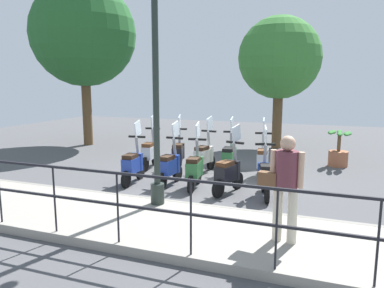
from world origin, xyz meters
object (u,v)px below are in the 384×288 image
Objects in this scene: scooter_near_4 at (133,164)px; scooter_near_3 at (170,166)px; pedestrian_with_bag at (285,181)px; potted_palm at (338,151)px; scooter_far_3 at (178,153)px; scooter_near_2 at (195,168)px; scooter_near_0 at (266,176)px; scooter_far_1 at (229,157)px; tree_distant at (279,58)px; scooter_far_4 at (150,152)px; scooter_far_0 at (263,159)px; scooter_far_2 at (204,156)px; scooter_near_1 at (228,172)px; lamp_post_near at (156,101)px; tree_large at (84,34)px.

scooter_near_3 is at bearing -85.28° from scooter_near_4.
pedestrian_with_bag is 6.42m from potted_palm.
potted_palm is at bearing -79.87° from scooter_far_3.
scooter_near_2 is 1.00× the size of scooter_far_3.
scooter_far_1 is at bearing 21.84° from scooter_near_0.
tree_distant is (8.83, 1.35, 2.25)m from pedestrian_with_bag.
scooter_far_0 is at bearing -95.13° from scooter_far_4.
scooter_far_0 is at bearing -78.28° from scooter_far_2.
tree_distant is 5.76m from scooter_far_3.
scooter_near_2 is 1.00× the size of scooter_far_0.
potted_palm is 0.69× the size of scooter_near_3.
tree_distant reaches higher than scooter_far_1.
scooter_far_1 and scooter_far_4 have the same top height.
scooter_far_0 is (4.27, 1.07, -0.60)m from pedestrian_with_bag.
scooter_near_1 is at bearing 39.04° from pedestrian_with_bag.
scooter_far_0 is (-4.57, -0.28, -2.84)m from tree_distant.
pedestrian_with_bag is 1.03× the size of scooter_near_3.
scooter_far_1 is 1.00× the size of scooter_far_2.
pedestrian_with_bag is at bearing -156.25° from scooter_far_3.
scooter_far_3 is (0.07, 1.52, 0.00)m from scooter_far_1.
scooter_near_3 is (-3.68, 3.84, 0.04)m from potted_palm.
potted_palm is 2.80m from scooter_far_0.
scooter_near_1 is at bearing 74.98° from scooter_near_0.
scooter_near_4 is at bearing 65.47° from pedestrian_with_bag.
tree_distant is at bearing -12.05° from scooter_far_1.
potted_palm is 5.57m from scooter_far_4.
scooter_near_1 is 1.00× the size of scooter_far_2.
tree_large reaches higher than lamp_post_near.
scooter_far_4 is (1.63, 0.36, 0.00)m from scooter_near_4.
lamp_post_near reaches higher than scooter_far_0.
scooter_near_4 is (-0.14, 1.57, 0.00)m from scooter_near_2.
scooter_far_0 is 2.42m from scooter_far_3.
potted_palm is at bearing -55.85° from scooter_near_4.
scooter_far_2 and scooter_far_3 have the same top height.
scooter_far_2 is at bearing 2.63° from lamp_post_near.
pedestrian_with_bag reaches higher than scooter_far_1.
lamp_post_near is 2.91× the size of scooter_near_2.
lamp_post_near reaches higher than pedestrian_with_bag.
scooter_far_2 is (-0.10, 1.58, 0.00)m from scooter_far_0.
tree_large is at bearing 41.01° from scooter_near_4.
scooter_far_0 is 0.89m from scooter_far_1.
tree_large is at bearing 47.39° from scooter_near_2.
scooter_near_0 and scooter_far_2 have the same top height.
scooter_near_0 is 3.31m from scooter_far_3.
scooter_near_0 is at bearing -89.95° from scooter_near_3.
scooter_near_3 is 2.53m from scooter_far_0.
lamp_post_near reaches higher than scooter_near_0.
tree_large reaches higher than scooter_far_4.
scooter_far_2 is at bearing 50.75° from scooter_near_1.
pedestrian_with_bag is 9.21m from tree_distant.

